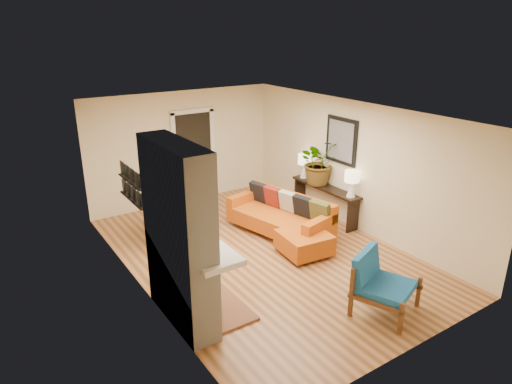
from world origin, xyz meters
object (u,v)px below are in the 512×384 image
dining_table (169,211)px  lamp_near (352,181)px  ottoman (304,242)px  houseplant (319,161)px  blue_chair (379,280)px  sofa (283,215)px  console_table (325,193)px  lamp_far (304,163)px

dining_table → lamp_near: size_ratio=3.07×
ottoman → houseplant: size_ratio=0.90×
ottoman → blue_chair: 1.95m
dining_table → lamp_near: 3.64m
houseplant → lamp_near: bearing=-89.4°
ottoman → houseplant: bearing=42.2°
houseplant → sofa: bearing=-165.6°
dining_table → console_table: bearing=-15.9°
houseplant → lamp_far: bearing=88.9°
console_table → lamp_near: 0.89m
sofa → houseplant: (1.19, 0.30, 0.85)m
sofa → ottoman: sofa is taller
sofa → lamp_far: (1.20, 0.81, 0.69)m
lamp_near → houseplant: 0.99m
ottoman → lamp_near: 1.68m
blue_chair → console_table: bearing=61.6°
ottoman → dining_table: (-1.76, 1.98, 0.33)m
lamp_near → lamp_far: same height
ottoman → dining_table: 2.67m
lamp_far → houseplant: 0.53m
ottoman → lamp_far: lamp_far is taller
dining_table → lamp_far: lamp_far is taller
ottoman → lamp_far: bearing=51.4°
lamp_near → sofa: bearing=150.8°
sofa → lamp_far: bearing=34.0°
lamp_far → ottoman: bearing=-128.6°
console_table → ottoman: bearing=-143.3°
dining_table → lamp_near: lamp_near is taller
lamp_near → lamp_far: bearing=90.0°
blue_chair → lamp_near: size_ratio=2.02×
sofa → dining_table: size_ratio=1.39×
blue_chair → dining_table: size_ratio=0.66×
ottoman → lamp_near: lamp_near is taller
sofa → lamp_near: bearing=-29.2°
blue_chair → lamp_near: bearing=54.2°
blue_chair → console_table: (1.62, 2.99, 0.10)m
sofa → houseplant: houseplant is taller
sofa → console_table: sofa is taller
ottoman → dining_table: bearing=131.6°
dining_table → ottoman: bearing=-48.4°
dining_table → console_table: 3.33m
console_table → lamp_far: 0.87m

